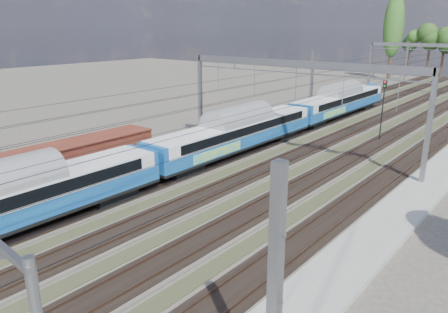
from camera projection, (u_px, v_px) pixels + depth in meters
The scene contains 7 objects.
track_bed at pixel (356, 129), 52.08m from camera, with size 21.00×130.00×0.34m.
platform at pixel (382, 230), 26.21m from camera, with size 3.00×70.00×0.30m, color gray.
catenary at pixel (387, 71), 55.80m from camera, with size 25.65×130.00×9.00m.
poplar at pixel (394, 26), 96.93m from camera, with size 4.40×4.40×19.04m.
emu_train at pixel (235, 128), 40.58m from camera, with size 3.20×67.53×4.67m.
freight_boxcar at pixel (74, 161), 32.93m from camera, with size 2.78×13.43×3.46m.
signal_near at pixel (383, 103), 45.82m from camera, with size 0.43×0.39×6.49m.
Camera 1 is at (19.56, -4.51, 11.92)m, focal length 35.00 mm.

